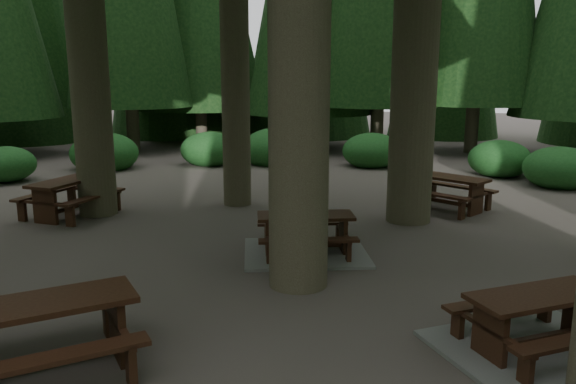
% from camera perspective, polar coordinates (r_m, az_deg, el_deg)
% --- Properties ---
extents(ground, '(80.00, 80.00, 0.00)m').
position_cam_1_polar(ground, '(8.20, -4.79, -9.40)').
color(ground, '#4B443D').
rests_on(ground, ground).
extents(picnic_table_a, '(2.58, 2.46, 0.68)m').
position_cam_1_polar(picnic_table_a, '(6.81, 23.94, -13.02)').
color(picnic_table_a, gray).
rests_on(picnic_table_a, ground).
extents(picnic_table_b, '(1.74, 2.04, 0.79)m').
position_cam_1_polar(picnic_table_b, '(12.83, -21.29, 0.05)').
color(picnic_table_b, black).
rests_on(picnic_table_b, ground).
extents(picnic_table_c, '(2.40, 2.15, 0.69)m').
position_cam_1_polar(picnic_table_c, '(9.46, 1.79, -5.03)').
color(picnic_table_c, gray).
rests_on(picnic_table_c, ground).
extents(picnic_table_d, '(2.24, 2.15, 0.76)m').
position_cam_1_polar(picnic_table_d, '(13.01, 15.86, 0.45)').
color(picnic_table_d, black).
rests_on(picnic_table_d, ground).
extents(picnic_table_e, '(2.32, 2.27, 0.78)m').
position_cam_1_polar(picnic_table_e, '(6.21, -23.73, -12.40)').
color(picnic_table_e, black).
rests_on(picnic_table_e, ground).
extents(shrub_ring, '(23.86, 24.64, 1.49)m').
position_cam_1_polar(shrub_ring, '(8.61, 1.07, -5.50)').
color(shrub_ring, '#1E571F').
rests_on(shrub_ring, ground).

